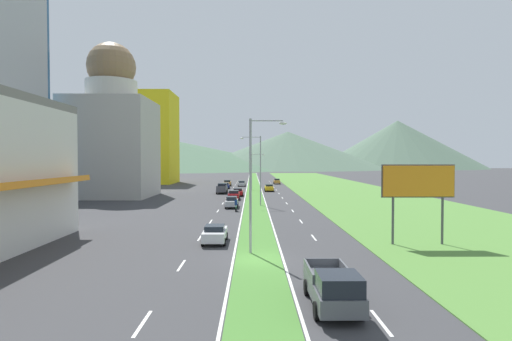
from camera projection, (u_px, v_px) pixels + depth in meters
ground_plane at (258, 260)px, 27.75m from camera, size 600.00×600.00×0.00m
grass_median at (254, 191)px, 87.72m from camera, size 3.20×240.00×0.06m
grass_verge_right at (348, 191)px, 87.92m from camera, size 24.00×240.00×0.06m
lane_dash_left_1 at (143, 323)px, 17.06m from camera, size 0.16×2.80×0.01m
lane_dash_left_2 at (181, 265)px, 26.41m from camera, size 0.16×2.80×0.01m
lane_dash_left_3 at (200, 238)px, 35.76m from camera, size 0.16×2.80×0.01m
lane_dash_left_4 at (211, 222)px, 45.11m from camera, size 0.16×2.80×0.01m
lane_dash_left_5 at (218, 211)px, 54.46m from camera, size 0.16×2.80×0.01m
lane_dash_left_6 at (223, 203)px, 63.81m from camera, size 0.16×2.80×0.01m
lane_dash_left_7 at (227, 198)px, 73.16m from camera, size 0.16×2.80×0.01m
lane_dash_left_8 at (230, 194)px, 82.51m from camera, size 0.16×2.80×0.01m
lane_dash_left_9 at (232, 190)px, 91.86m from camera, size 0.16×2.80×0.01m
lane_dash_left_10 at (234, 187)px, 101.21m from camera, size 0.16×2.80×0.01m
lane_dash_left_11 at (235, 185)px, 110.56m from camera, size 0.16×2.80×0.01m
lane_dash_left_12 at (237, 183)px, 119.91m from camera, size 0.16×2.80×0.01m
lane_dash_left_13 at (238, 181)px, 129.26m from camera, size 0.16×2.80×0.01m
lane_dash_right_1 at (381, 322)px, 17.16m from camera, size 0.16×2.80×0.01m
lane_dash_right_2 at (335, 265)px, 26.51m from camera, size 0.16×2.80×0.01m
lane_dash_right_3 at (314, 238)px, 35.86m from camera, size 0.16×2.80×0.01m
lane_dash_right_4 at (301, 221)px, 45.21m from camera, size 0.16×2.80×0.01m
lane_dash_right_5 at (293, 211)px, 54.55m from camera, size 0.16×2.80×0.01m
lane_dash_right_6 at (287, 203)px, 63.90m from camera, size 0.16×2.80×0.01m
lane_dash_right_7 at (282, 198)px, 73.25m from camera, size 0.16×2.80×0.01m
lane_dash_right_8 at (279, 193)px, 82.60m from camera, size 0.16×2.80×0.01m
lane_dash_right_9 at (276, 190)px, 91.95m from camera, size 0.16×2.80×0.01m
lane_dash_right_10 at (274, 187)px, 101.30m from camera, size 0.16×2.80×0.01m
lane_dash_right_11 at (272, 185)px, 110.65m from camera, size 0.16×2.80×0.01m
lane_dash_right_12 at (271, 183)px, 120.00m from camera, size 0.16×2.80×0.01m
lane_dash_right_13 at (269, 181)px, 129.35m from camera, size 0.16×2.80×0.01m
edge_line_median_left at (246, 192)px, 87.71m from camera, size 0.16×240.00×0.01m
edge_line_median_right at (262, 191)px, 87.74m from camera, size 0.16×240.00×0.01m
domed_building at (112, 133)px, 75.34m from camera, size 14.78×14.78×28.89m
midrise_colored at (148, 138)px, 118.33m from camera, size 15.56×15.56×26.51m
hill_far_left at (164, 154)px, 309.98m from camera, size 226.87×226.87×23.30m
hill_far_center at (288, 150)px, 306.73m from camera, size 150.41×150.41×28.47m
hill_far_right at (397, 144)px, 327.30m from camera, size 134.13×134.13×38.94m
street_lamp_near at (254, 177)px, 29.59m from camera, size 2.78×0.28×10.02m
street_lamp_mid at (258, 166)px, 60.46m from camera, size 3.18×0.40×10.55m
street_lamp_far at (253, 169)px, 91.38m from camera, size 3.13×0.28×8.39m
billboard_roadside at (418, 184)px, 32.64m from camera, size 6.01×0.28×6.60m
car_0 at (242, 183)px, 105.00m from camera, size 2.01×4.00×1.42m
car_1 at (226, 186)px, 96.76m from camera, size 1.97×4.59×1.42m
car_2 at (227, 183)px, 106.68m from camera, size 2.02×4.30×1.55m
car_3 at (238, 192)px, 77.29m from camera, size 1.98×4.56×1.50m
car_4 at (277, 181)px, 115.01m from camera, size 1.86×4.42×1.51m
car_5 at (234, 195)px, 70.12m from camera, size 2.04×4.46×1.61m
car_6 at (232, 202)px, 58.39m from camera, size 1.85×4.47×1.63m
car_7 at (215, 234)px, 33.59m from camera, size 1.98×4.13×1.51m
car_8 at (269, 188)px, 88.75m from camera, size 1.97×4.62×1.52m
pickup_truck_0 at (333, 288)px, 18.71m from camera, size 2.18×5.40×2.00m
pickup_truck_1 at (222, 188)px, 83.34m from camera, size 2.18×5.40×2.00m
motorcycle_rider at (236, 206)px, 54.21m from camera, size 0.36×2.00×1.80m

